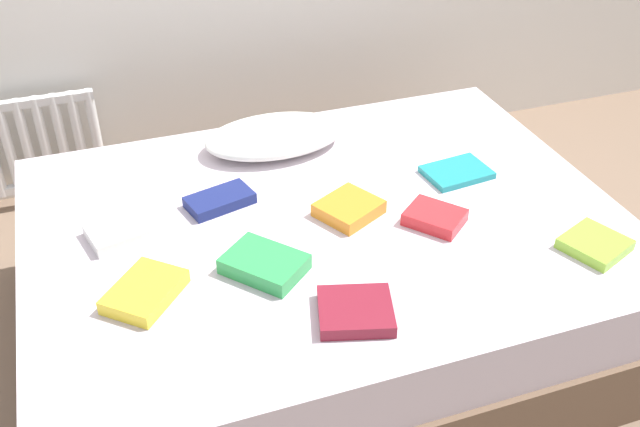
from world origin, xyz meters
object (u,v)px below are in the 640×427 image
(textbook_white, at_px, (116,233))
(textbook_orange, at_px, (349,208))
(textbook_teal, at_px, (457,172))
(textbook_yellow, at_px, (145,292))
(radiator, at_px, (18,148))
(textbook_lime, at_px, (595,244))
(textbook_red, at_px, (435,217))
(textbook_green, at_px, (264,264))
(pillow, at_px, (274,136))
(textbook_navy, at_px, (220,200))
(textbook_maroon, at_px, (355,311))
(bed, at_px, (325,275))

(textbook_white, bearing_deg, textbook_orange, -22.86)
(textbook_teal, xyz_separation_m, textbook_yellow, (-1.17, -0.30, 0.01))
(radiator, relative_size, textbook_lime, 4.00)
(textbook_teal, height_order, textbook_red, textbook_red)
(textbook_green, distance_m, textbook_teal, 0.86)
(textbook_orange, bearing_deg, textbook_yellow, 168.02)
(textbook_yellow, bearing_deg, textbook_orange, -32.67)
(radiator, bearing_deg, pillow, -35.35)
(pillow, xyz_separation_m, textbook_yellow, (-0.60, -0.72, -0.03))
(textbook_navy, bearing_deg, textbook_maroon, -85.70)
(textbook_white, bearing_deg, pillow, 17.81)
(pillow, xyz_separation_m, textbook_lime, (0.77, -0.95, -0.03))
(bed, xyz_separation_m, pillow, (-0.03, 0.50, 0.30))
(textbook_green, relative_size, textbook_orange, 1.23)
(pillow, xyz_separation_m, textbook_navy, (-0.29, -0.32, -0.03))
(textbook_lime, height_order, textbook_red, textbook_red)
(radiator, bearing_deg, textbook_yellow, -74.81)
(textbook_maroon, xyz_separation_m, textbook_red, (0.41, 0.33, 0.00))
(radiator, bearing_deg, textbook_white, -72.87)
(textbook_navy, bearing_deg, textbook_teal, -21.19)
(textbook_red, bearing_deg, textbook_maroon, -90.55)
(pillow, bearing_deg, textbook_lime, -51.01)
(textbook_green, bearing_deg, textbook_yellow, -130.08)
(textbook_teal, relative_size, textbook_yellow, 1.01)
(radiator, bearing_deg, textbook_red, -45.30)
(textbook_lime, bearing_deg, bed, 126.66)
(radiator, height_order, textbook_white, textbook_white)
(textbook_red, bearing_deg, bed, -154.23)
(radiator, relative_size, textbook_navy, 3.21)
(textbook_red, distance_m, textbook_orange, 0.29)
(textbook_lime, relative_size, textbook_maroon, 0.86)
(textbook_white, bearing_deg, textbook_maroon, -58.98)
(radiator, bearing_deg, textbook_lime, -43.24)
(textbook_yellow, height_order, textbook_orange, textbook_orange)
(pillow, distance_m, textbook_red, 0.75)
(textbook_navy, distance_m, textbook_red, 0.73)
(textbook_lime, bearing_deg, textbook_navy, 126.83)
(textbook_navy, bearing_deg, bed, -45.28)
(pillow, xyz_separation_m, textbook_white, (-0.64, -0.40, -0.03))
(bed, xyz_separation_m, textbook_orange, (0.08, -0.01, 0.28))
(textbook_navy, relative_size, textbook_white, 1.30)
(textbook_lime, bearing_deg, textbook_red, 122.15)
(textbook_lime, xyz_separation_m, textbook_white, (-1.41, 0.55, 0.00))
(bed, xyz_separation_m, textbook_red, (0.33, -0.15, 0.27))
(textbook_lime, distance_m, textbook_green, 1.04)
(textbook_red, bearing_deg, textbook_lime, 15.01)
(radiator, relative_size, textbook_maroon, 3.45)
(textbook_teal, relative_size, textbook_red, 1.27)
(textbook_lime, distance_m, textbook_red, 0.50)
(textbook_navy, distance_m, textbook_maroon, 0.71)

